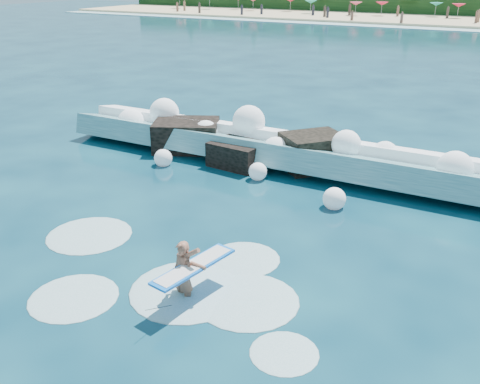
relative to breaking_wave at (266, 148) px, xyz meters
The scene contains 7 objects.
ground 7.99m from the breaking_wave, 85.96° to the right, with size 200.00×200.00×0.00m, color #07263A.
wet_band 59.05m from the breaking_wave, 89.46° to the left, with size 140.00×5.00×0.08m, color silver.
breaking_wave is the anchor object (origin of this frame).
rock_cluster 1.15m from the breaking_wave, 166.78° to the right, with size 8.80×3.55×1.59m.
surfer_with_board 10.13m from the breaking_wave, 74.55° to the right, with size 1.11×2.92×1.73m.
wave_spray 0.74m from the breaking_wave, 166.29° to the right, with size 15.22×4.67×2.16m.
surf_foam 9.49m from the breaking_wave, 78.62° to the right, with size 9.22×5.66×0.14m.
Camera 1 is at (8.52, -10.70, 7.24)m, focal length 40.00 mm.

